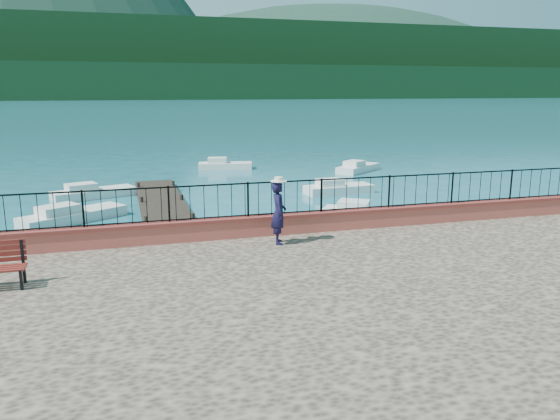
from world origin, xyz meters
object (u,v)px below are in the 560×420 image
boat_0 (73,212)px  boat_3 (94,190)px  boat_1 (367,210)px  boat_2 (339,186)px  boat_4 (225,163)px  person (279,213)px  boat_5 (358,166)px

boat_0 → boat_3: same height
boat_1 → boat_2: (1.16, 5.82, 0.00)m
boat_4 → boat_2: bearing=-57.0°
boat_2 → boat_0: bearing=-171.9°
person → boat_5: bearing=-18.3°
boat_1 → boat_3: same height
boat_0 → boat_2: same height
person → boat_3: bearing=32.0°
person → boat_3: person is taller
boat_2 → boat_4: bearing=107.2°
boat_1 → boat_2: bearing=112.2°
person → boat_1: 8.70m
boat_4 → boat_5: 8.97m
boat_2 → person: bearing=-123.0°
boat_3 → boat_0: bearing=-116.2°
boat_3 → boat_1: bearing=-55.8°
boat_0 → boat_5: same height
boat_3 → boat_2: bearing=-30.2°
boat_5 → boat_0: bearing=171.8°
boat_0 → boat_1: same height
boat_1 → boat_5: 13.65m
boat_4 → boat_5: bearing=-12.5°
boat_4 → boat_1: bearing=-68.0°
boat_5 → boat_3: bearing=157.7°
person → boat_1: person is taller
boat_2 → boat_5: size_ratio=0.96×
boat_1 → boat_2: size_ratio=1.01×
boat_2 → boat_4: size_ratio=0.99×
boat_0 → person: bearing=-91.2°
boat_1 → boat_2: same height
boat_2 → boat_4: same height
boat_2 → boat_5: 7.92m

